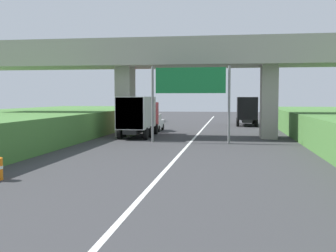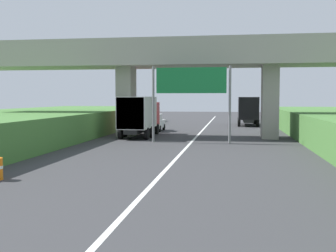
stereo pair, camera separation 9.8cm
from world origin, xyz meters
The scene contains 6 objects.
lane_centre_stripe centered at (0.00, 27.70, 0.00)m, with size 0.20×95.40×0.01m, color white.
overpass_bridge centered at (0.00, 34.63, 6.23)m, with size 40.00×4.80×8.19m.
overhead_highway_sign centered at (0.00, 30.21, 4.23)m, with size 5.88×0.18×5.69m.
truck_red centered at (-4.81, 34.27, 1.93)m, with size 2.44×7.30×3.44m.
truck_black centered at (4.91, 50.81, 1.93)m, with size 2.44×7.30×3.44m.
car_white centered at (-4.81, 40.62, 0.86)m, with size 1.86×4.10×1.72m.
Camera 1 is at (2.93, -0.54, 3.34)m, focal length 44.44 mm.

